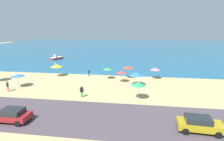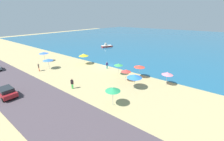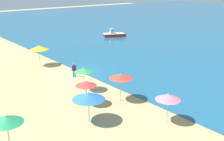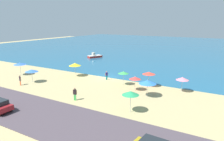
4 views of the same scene
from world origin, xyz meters
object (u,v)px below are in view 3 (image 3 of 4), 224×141
Objects in this scene: beach_umbrella_5 at (84,70)px; bather_1 at (74,69)px; beach_umbrella_1 at (89,96)px; beach_umbrella_0 at (86,83)px; beach_umbrella_6 at (6,119)px; beach_umbrella_2 at (121,76)px; beach_umbrella_8 at (39,48)px; skiff_nearshore at (114,34)px; beach_umbrella_3 at (168,97)px.

beach_umbrella_5 is 1.50× the size of bather_1.
beach_umbrella_1 reaches higher than beach_umbrella_5.
beach_umbrella_0 is 0.85× the size of beach_umbrella_6.
beach_umbrella_5 is at bearing -18.86° from bather_1.
beach_umbrella_2 is (1.08, 2.89, 0.29)m from beach_umbrella_0.
beach_umbrella_0 is at bearing 111.30° from beach_umbrella_6.
skiff_nearshore is at bearing 115.28° from beach_umbrella_8.
beach_umbrella_8 is at bearing 171.22° from beach_umbrella_0.
beach_umbrella_5 is 0.90× the size of beach_umbrella_8.
beach_umbrella_8 is at bearing 167.29° from beach_umbrella_1.
bather_1 is at bearing 161.14° from beach_umbrella_5.
beach_umbrella_1 is 10.81m from bather_1.
beach_umbrella_1 reaches higher than bather_1.
beach_umbrella_2 reaches higher than beach_umbrella_1.
beach_umbrella_6 reaches higher than beach_umbrella_2.
beach_umbrella_2 is at bearing -179.51° from beach_umbrella_3.
bather_1 is at bearing 154.33° from beach_umbrella_1.
bather_1 is at bearing 8.81° from beach_umbrella_8.
beach_umbrella_2 is 1.07× the size of beach_umbrella_3.
beach_umbrella_2 reaches higher than beach_umbrella_5.
beach_umbrella_1 is 1.03× the size of beach_umbrella_5.
beach_umbrella_2 is at bearing -1.44° from bather_1.
beach_umbrella_0 is 6.99m from beach_umbrella_3.
beach_umbrella_5 is (-3.96, -1.22, -0.14)m from beach_umbrella_2.
bather_1 is 0.36× the size of skiff_nearshore.
beach_umbrella_3 is 13.44m from bather_1.
beach_umbrella_1 reaches higher than beach_umbrella_0.
beach_umbrella_8 is 1.67× the size of bather_1.
skiff_nearshore is (-25.37, 23.14, -1.68)m from beach_umbrella_1.
beach_umbrella_5 is (-9.23, -1.26, 0.06)m from beach_umbrella_3.
beach_umbrella_0 is at bearing 149.44° from beach_umbrella_1.
beach_umbrella_1 is 1.55× the size of bather_1.
beach_umbrella_2 is 10.71m from beach_umbrella_6.
beach_umbrella_0 is 3.34m from beach_umbrella_5.
beach_umbrella_5 reaches higher than bather_1.
beach_umbrella_6 is at bearing -30.53° from beach_umbrella_8.
beach_umbrella_6 is 14.77m from bather_1.
beach_umbrella_1 is at bearing -70.70° from beach_umbrella_2.
beach_umbrella_0 is 3.10m from beach_umbrella_2.
beach_umbrella_3 is at bearing 7.79° from beach_umbrella_5.
beach_umbrella_0 is 3.06m from beach_umbrella_1.
beach_umbrella_5 is 0.54× the size of skiff_nearshore.
beach_umbrella_3 is (3.71, 4.49, -0.05)m from beach_umbrella_1.
beach_umbrella_5 is 28.16m from skiff_nearshore.
beach_umbrella_0 is 0.51× the size of skiff_nearshore.
beach_umbrella_5 is 11.02m from beach_umbrella_6.
beach_umbrella_1 reaches higher than beach_umbrella_3.
skiff_nearshore is (-23.81, 18.69, -1.83)m from beach_umbrella_2.
beach_umbrella_6 is (0.35, -6.09, 0.22)m from beach_umbrella_1.
beach_umbrella_5 is at bearing 122.18° from beach_umbrella_6.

